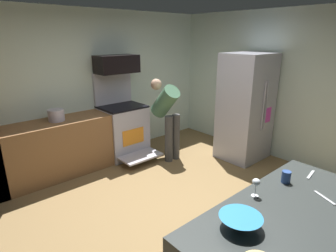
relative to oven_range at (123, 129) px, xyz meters
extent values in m
cube|color=olive|center=(-0.42, -1.97, -0.52)|extent=(5.20, 4.80, 0.02)
cube|color=silver|center=(-0.42, 0.37, 0.79)|extent=(5.20, 0.12, 2.60)
cube|color=silver|center=(2.12, -1.97, 0.79)|extent=(0.12, 4.80, 2.60)
cube|color=brown|center=(-1.32, 0.01, -0.06)|extent=(2.40, 0.60, 0.90)
cube|color=#B5B1C1|center=(0.00, -0.01, -0.05)|extent=(0.76, 0.64, 0.92)
cube|color=black|center=(0.00, -0.01, 0.43)|extent=(0.76, 0.64, 0.03)
cube|color=#B5B1C1|center=(0.00, 0.28, 0.73)|extent=(0.76, 0.06, 0.58)
cube|color=orange|center=(0.00, -0.33, -0.06)|extent=(0.44, 0.01, 0.28)
cube|color=#B5B1C1|center=(0.00, -0.53, -0.37)|extent=(0.72, 0.41, 0.03)
cube|color=black|center=(0.00, 0.09, 1.17)|extent=(0.74, 0.38, 0.31)
cube|color=#B2B2C2|center=(1.61, -1.52, 0.43)|extent=(0.82, 0.71, 1.88)
cylinder|color=#B2B2C2|center=(1.57, -1.89, 0.53)|extent=(0.02, 0.02, 0.85)
cylinder|color=#B2B2C2|center=(1.65, -1.89, 0.53)|extent=(0.02, 0.02, 0.85)
cube|color=#E343C2|center=(1.76, -1.88, 0.34)|extent=(0.20, 0.01, 0.26)
cylinder|color=#404040|center=(0.45, -0.77, -0.09)|extent=(0.14, 0.14, 0.84)
cylinder|color=#404040|center=(0.62, -0.77, -0.09)|extent=(0.14, 0.14, 0.84)
cylinder|color=#477253|center=(0.53, -0.58, 0.54)|extent=(0.30, 0.61, 0.63)
sphere|color=tan|center=(0.53, -0.33, 0.81)|extent=(0.20, 0.20, 0.20)
cone|color=teal|center=(-1.18, -3.34, 0.44)|extent=(0.30, 0.30, 0.09)
cylinder|color=silver|center=(-0.75, -3.19, 0.39)|extent=(0.06, 0.06, 0.01)
cylinder|color=silver|center=(-0.75, -3.19, 0.45)|extent=(0.01, 0.01, 0.10)
ellipsoid|color=silver|center=(-0.75, -3.19, 0.52)|extent=(0.06, 0.06, 0.06)
cylinder|color=#2C4989|center=(-0.34, -3.25, 0.45)|extent=(0.08, 0.08, 0.11)
cube|color=#B7BABF|center=(-0.35, -3.58, 0.39)|extent=(0.11, 0.20, 0.01)
cube|color=#B7BABF|center=(-0.03, -3.34, 0.39)|extent=(0.21, 0.05, 0.01)
cylinder|color=#BCB5C9|center=(-1.17, 0.01, 0.48)|extent=(0.24, 0.24, 0.18)
camera|label=1|loc=(-2.60, -4.22, 1.64)|focal=29.77mm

